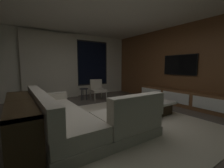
{
  "coord_description": "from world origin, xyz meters",
  "views": [
    {
      "loc": [
        -1.83,
        -2.76,
        1.29
      ],
      "look_at": [
        0.51,
        0.77,
        0.8
      ],
      "focal_mm": 23.96,
      "sensor_mm": 36.0,
      "label": 1
    }
  ],
  "objects_px": {
    "accent_chair_near_window": "(97,88)",
    "media_console": "(180,98)",
    "sectional_couch": "(76,118)",
    "side_stool": "(84,91)",
    "console_table_behind_couch": "(21,120)",
    "book_stack_on_coffee_table": "(153,99)",
    "coffee_table": "(146,106)",
    "mounted_tv": "(180,65)"
  },
  "relations": [
    {
      "from": "media_console",
      "to": "accent_chair_near_window",
      "type": "bearing_deg",
      "value": 127.22
    },
    {
      "from": "accent_chair_near_window",
      "to": "console_table_behind_couch",
      "type": "relative_size",
      "value": 0.37
    },
    {
      "from": "side_stool",
      "to": "media_console",
      "type": "height_order",
      "value": "media_console"
    },
    {
      "from": "sectional_couch",
      "to": "book_stack_on_coffee_table",
      "type": "relative_size",
      "value": 8.82
    },
    {
      "from": "mounted_tv",
      "to": "console_table_behind_couch",
      "type": "distance_m",
      "value": 4.81
    },
    {
      "from": "accent_chair_near_window",
      "to": "media_console",
      "type": "distance_m",
      "value": 3.03
    },
    {
      "from": "mounted_tv",
      "to": "console_table_behind_couch",
      "type": "xyz_separation_m",
      "value": [
        -4.72,
        -0.16,
        -0.94
      ]
    },
    {
      "from": "sectional_couch",
      "to": "accent_chair_near_window",
      "type": "distance_m",
      "value": 3.08
    },
    {
      "from": "sectional_couch",
      "to": "console_table_behind_couch",
      "type": "relative_size",
      "value": 1.19
    },
    {
      "from": "coffee_table",
      "to": "accent_chair_near_window",
      "type": "distance_m",
      "value": 2.38
    },
    {
      "from": "media_console",
      "to": "mounted_tv",
      "type": "relative_size",
      "value": 2.6
    },
    {
      "from": "book_stack_on_coffee_table",
      "to": "side_stool",
      "type": "xyz_separation_m",
      "value": [
        -0.91,
        2.61,
        -0.04
      ]
    },
    {
      "from": "sectional_couch",
      "to": "book_stack_on_coffee_table",
      "type": "bearing_deg",
      "value": -0.28
    },
    {
      "from": "coffee_table",
      "to": "console_table_behind_couch",
      "type": "distance_m",
      "value": 2.98
    },
    {
      "from": "book_stack_on_coffee_table",
      "to": "accent_chair_near_window",
      "type": "bearing_deg",
      "value": 98.37
    },
    {
      "from": "accent_chair_near_window",
      "to": "mounted_tv",
      "type": "height_order",
      "value": "mounted_tv"
    },
    {
      "from": "coffee_table",
      "to": "media_console",
      "type": "distance_m",
      "value": 1.57
    },
    {
      "from": "coffee_table",
      "to": "media_console",
      "type": "relative_size",
      "value": 0.37
    },
    {
      "from": "accent_chair_near_window",
      "to": "mounted_tv",
      "type": "xyz_separation_m",
      "value": [
        2.01,
        -2.21,
        0.92
      ]
    },
    {
      "from": "media_console",
      "to": "console_table_behind_couch",
      "type": "distance_m",
      "value": 4.54
    },
    {
      "from": "sectional_couch",
      "to": "side_stool",
      "type": "relative_size",
      "value": 5.43
    },
    {
      "from": "coffee_table",
      "to": "side_stool",
      "type": "distance_m",
      "value": 2.59
    },
    {
      "from": "accent_chair_near_window",
      "to": "media_console",
      "type": "bearing_deg",
      "value": -52.78
    },
    {
      "from": "book_stack_on_coffee_table",
      "to": "mounted_tv",
      "type": "relative_size",
      "value": 0.24
    },
    {
      "from": "accent_chair_near_window",
      "to": "console_table_behind_couch",
      "type": "distance_m",
      "value": 3.6
    },
    {
      "from": "console_table_behind_couch",
      "to": "book_stack_on_coffee_table",
      "type": "bearing_deg",
      "value": -2.61
    },
    {
      "from": "media_console",
      "to": "coffee_table",
      "type": "bearing_deg",
      "value": 178.05
    },
    {
      "from": "side_stool",
      "to": "media_console",
      "type": "relative_size",
      "value": 0.15
    },
    {
      "from": "accent_chair_near_window",
      "to": "coffee_table",
      "type": "bearing_deg",
      "value": -83.54
    },
    {
      "from": "accent_chair_near_window",
      "to": "side_stool",
      "type": "xyz_separation_m",
      "value": [
        -0.54,
        0.1,
        -0.06
      ]
    },
    {
      "from": "side_stool",
      "to": "mounted_tv",
      "type": "bearing_deg",
      "value": -42.17
    },
    {
      "from": "accent_chair_near_window",
      "to": "side_stool",
      "type": "distance_m",
      "value": 0.55
    },
    {
      "from": "accent_chair_near_window",
      "to": "media_console",
      "type": "relative_size",
      "value": 0.25
    },
    {
      "from": "sectional_couch",
      "to": "accent_chair_near_window",
      "type": "relative_size",
      "value": 3.21
    },
    {
      "from": "book_stack_on_coffee_table",
      "to": "media_console",
      "type": "bearing_deg",
      "value": 4.02
    },
    {
      "from": "accent_chair_near_window",
      "to": "media_console",
      "type": "height_order",
      "value": "accent_chair_near_window"
    },
    {
      "from": "console_table_behind_couch",
      "to": "sectional_couch",
      "type": "bearing_deg",
      "value": -8.1
    },
    {
      "from": "sectional_couch",
      "to": "side_stool",
      "type": "xyz_separation_m",
      "value": [
        1.25,
        2.6,
        0.08
      ]
    },
    {
      "from": "book_stack_on_coffee_table",
      "to": "console_table_behind_couch",
      "type": "relative_size",
      "value": 0.13
    },
    {
      "from": "sectional_couch",
      "to": "side_stool",
      "type": "height_order",
      "value": "sectional_couch"
    },
    {
      "from": "sectional_couch",
      "to": "side_stool",
      "type": "bearing_deg",
      "value": 64.26
    },
    {
      "from": "sectional_couch",
      "to": "side_stool",
      "type": "distance_m",
      "value": 2.89
    }
  ]
}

